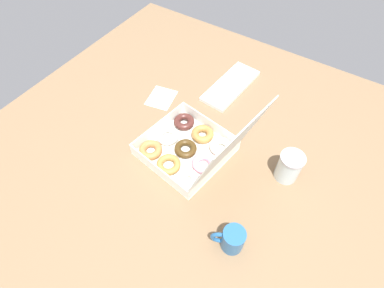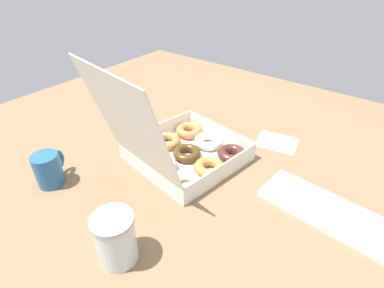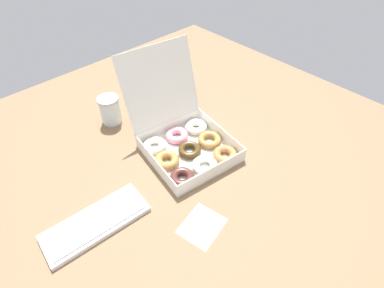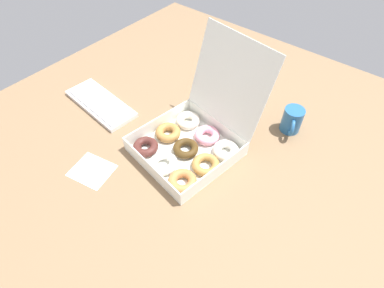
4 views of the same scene
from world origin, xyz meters
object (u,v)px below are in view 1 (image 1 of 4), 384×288
Objects in this scene: coffee_mug at (232,239)px; keyboard at (231,85)px; glass_jar at (289,167)px; donut_box at (190,148)px.

keyboard is at bearing -151.64° from coffee_mug.
keyboard is 2.78× the size of glass_jar.
coffee_mug is 0.87× the size of glass_jar.
glass_jar reaches higher than coffee_mug.
glass_jar reaches higher than keyboard.
glass_jar is (-35.97, 5.16, 1.20)cm from coffee_mug.
coffee_mug is at bearing -8.16° from glass_jar.
donut_box is 1.32× the size of keyboard.
keyboard is 3.21× the size of coffee_mug.
glass_jar is (33.44, 42.62, 5.34)cm from keyboard.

